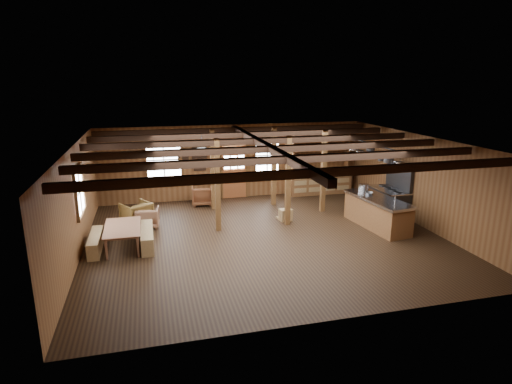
# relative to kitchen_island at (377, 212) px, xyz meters

# --- Properties ---
(room) EXTENTS (10.04, 9.04, 2.84)m
(room) POSITION_rel_kitchen_island_xyz_m (-3.60, -0.07, 0.92)
(room) COLOR black
(room) RESTS_ON ground
(ceiling_joists) EXTENTS (9.80, 8.82, 0.18)m
(ceiling_joists) POSITION_rel_kitchen_island_xyz_m (-3.60, 0.11, 2.20)
(ceiling_joists) COLOR black
(ceiling_joists) RESTS_ON ceiling
(timber_posts) EXTENTS (3.95, 2.35, 2.80)m
(timber_posts) POSITION_rel_kitchen_island_xyz_m (-3.08, 2.01, 0.92)
(timber_posts) COLOR #472C14
(timber_posts) RESTS_ON floor
(back_door) EXTENTS (1.02, 0.08, 2.15)m
(back_door) POSITION_rel_kitchen_island_xyz_m (-3.60, 4.38, 0.40)
(back_door) COLOR brown
(back_door) RESTS_ON floor
(window_back_left) EXTENTS (1.32, 0.06, 1.32)m
(window_back_left) POSITION_rel_kitchen_island_xyz_m (-6.20, 4.39, 1.12)
(window_back_left) COLOR white
(window_back_left) RESTS_ON wall_back
(window_back_right) EXTENTS (1.02, 0.06, 1.32)m
(window_back_right) POSITION_rel_kitchen_island_xyz_m (-2.30, 4.39, 1.12)
(window_back_right) COLOR white
(window_back_right) RESTS_ON wall_back
(window_left) EXTENTS (0.14, 1.24, 1.32)m
(window_left) POSITION_rel_kitchen_island_xyz_m (-8.56, 0.43, 1.12)
(window_left) COLOR white
(window_left) RESTS_ON wall_back
(notice_boards) EXTENTS (1.08, 0.03, 0.90)m
(notice_boards) POSITION_rel_kitchen_island_xyz_m (-5.10, 4.39, 1.16)
(notice_boards) COLOR beige
(notice_boards) RESTS_ON wall_back
(back_counter) EXTENTS (2.55, 0.60, 2.45)m
(back_counter) POSITION_rel_kitchen_island_xyz_m (-0.20, 4.13, 0.12)
(back_counter) COLOR brown
(back_counter) RESTS_ON floor
(pendant_lamps) EXTENTS (1.86, 2.36, 0.66)m
(pendant_lamps) POSITION_rel_kitchen_island_xyz_m (-5.85, 0.93, 1.77)
(pendant_lamps) COLOR #2A2A2C
(pendant_lamps) RESTS_ON ceiling
(pot_rack) EXTENTS (0.44, 3.00, 0.46)m
(pot_rack) POSITION_rel_kitchen_island_xyz_m (-0.15, 0.28, 1.79)
(pot_rack) COLOR #2A2A2C
(pot_rack) RESTS_ON ceiling
(kitchen_island) EXTENTS (1.17, 2.59, 1.20)m
(kitchen_island) POSITION_rel_kitchen_island_xyz_m (0.00, 0.00, 0.00)
(kitchen_island) COLOR brown
(kitchen_island) RESTS_ON floor
(step_stool) EXTENTS (0.47, 0.37, 0.39)m
(step_stool) POSITION_rel_kitchen_island_xyz_m (-2.55, 1.27, -0.28)
(step_stool) COLOR brown
(step_stool) RESTS_ON floor
(commercial_range) EXTENTS (0.79, 1.53, 1.89)m
(commercial_range) POSITION_rel_kitchen_island_xyz_m (1.05, 0.99, 0.14)
(commercial_range) COLOR #2A2A2C
(commercial_range) RESTS_ON floor
(dining_table) EXTENTS (0.96, 1.70, 0.60)m
(dining_table) POSITION_rel_kitchen_island_xyz_m (-7.50, 0.20, -0.18)
(dining_table) COLOR brown
(dining_table) RESTS_ON floor
(bench_wall) EXTENTS (0.30, 1.57, 0.43)m
(bench_wall) POSITION_rel_kitchen_island_xyz_m (-8.25, 0.20, -0.26)
(bench_wall) COLOR brown
(bench_wall) RESTS_ON floor
(bench_aisle) EXTENTS (0.32, 1.72, 0.47)m
(bench_aisle) POSITION_rel_kitchen_island_xyz_m (-6.90, 0.20, -0.24)
(bench_aisle) COLOR brown
(bench_aisle) RESTS_ON floor
(armchair_a) EXTENTS (1.10, 1.10, 0.74)m
(armchair_a) POSITION_rel_kitchen_island_xyz_m (-7.21, 2.03, -0.11)
(armchair_a) COLOR brown
(armchair_a) RESTS_ON floor
(armchair_b) EXTENTS (0.80, 0.81, 0.68)m
(armchair_b) POSITION_rel_kitchen_island_xyz_m (-4.93, 3.73, -0.14)
(armchair_b) COLOR brown
(armchair_b) RESTS_ON floor
(armchair_c) EXTENTS (0.74, 0.75, 0.63)m
(armchair_c) POSITION_rel_kitchen_island_xyz_m (-6.87, 1.72, -0.16)
(armchair_c) COLOR brown
(armchair_c) RESTS_ON floor
(counter_pot) EXTENTS (0.31, 0.31, 0.19)m
(counter_pot) POSITION_rel_kitchen_island_xyz_m (0.03, 1.00, 0.56)
(counter_pot) COLOR #B8B9BF
(counter_pot) RESTS_ON kitchen_island
(bowl) EXTENTS (0.32, 0.32, 0.06)m
(bowl) POSITION_rel_kitchen_island_xyz_m (-0.06, 0.47, 0.49)
(bowl) COLOR silver
(bowl) RESTS_ON kitchen_island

